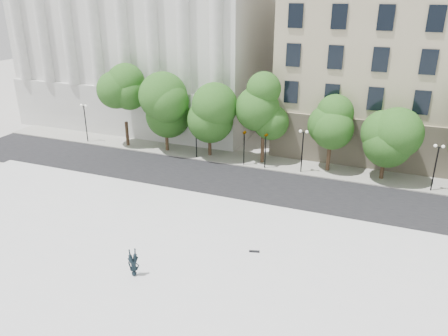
{
  "coord_description": "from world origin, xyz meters",
  "views": [
    {
      "loc": [
        13.54,
        -16.64,
        16.51
      ],
      "look_at": [
        3.06,
        10.0,
        4.83
      ],
      "focal_mm": 35.0,
      "sensor_mm": 36.0,
      "label": 1
    }
  ],
  "objects_px": {
    "traffic_light_east": "(266,134)",
    "person_lying": "(134,272)",
    "traffic_light_west": "(244,131)",
    "skateboard": "(254,251)"
  },
  "relations": [
    {
      "from": "traffic_light_east",
      "to": "skateboard",
      "type": "distance_m",
      "value": 16.05
    },
    {
      "from": "traffic_light_west",
      "to": "skateboard",
      "type": "xyz_separation_m",
      "value": [
        6.01,
        -15.27,
        -3.19
      ]
    },
    {
      "from": "skateboard",
      "to": "person_lying",
      "type": "bearing_deg",
      "value": -155.2
    },
    {
      "from": "traffic_light_east",
      "to": "person_lying",
      "type": "relative_size",
      "value": 2.28
    },
    {
      "from": "person_lying",
      "to": "traffic_light_west",
      "type": "bearing_deg",
      "value": 52.93
    },
    {
      "from": "traffic_light_east",
      "to": "person_lying",
      "type": "bearing_deg",
      "value": -96.16
    },
    {
      "from": "traffic_light_west",
      "to": "person_lying",
      "type": "height_order",
      "value": "traffic_light_west"
    },
    {
      "from": "person_lying",
      "to": "skateboard",
      "type": "relative_size",
      "value": 2.61
    },
    {
      "from": "person_lying",
      "to": "skateboard",
      "type": "bearing_deg",
      "value": 3.24
    },
    {
      "from": "person_lying",
      "to": "traffic_light_east",
      "type": "bearing_deg",
      "value": 46.74
    }
  ]
}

